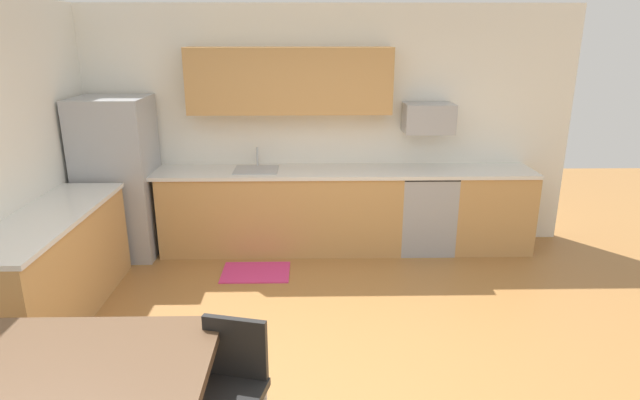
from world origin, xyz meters
name	(u,v)px	position (x,y,z in m)	size (l,w,h in m)	color
ground_plane	(322,367)	(0.00, 0.00, 0.00)	(12.00, 12.00, 0.00)	#9E6B38
wall_back	(317,128)	(0.00, 2.65, 1.35)	(5.80, 0.10, 2.70)	white
cabinet_run_back	(281,212)	(-0.41, 2.30, 0.45)	(2.67, 0.60, 0.90)	tan
cabinet_run_back_right	(489,211)	(1.96, 2.30, 0.45)	(0.88, 0.60, 0.90)	tan
cabinet_run_left	(53,269)	(-2.30, 0.80, 0.45)	(0.60, 2.00, 0.90)	tan
countertop_back	(318,172)	(0.00, 2.30, 0.92)	(4.80, 0.64, 0.04)	silver
countertop_left	(45,218)	(-2.30, 0.80, 0.92)	(0.64, 2.00, 0.04)	silver
upper_cabinets_back	(290,81)	(-0.30, 2.43, 1.90)	(2.20, 0.34, 0.70)	tan
refrigerator	(118,178)	(-2.18, 2.22, 0.88)	(0.76, 0.70, 1.75)	#9EA0A5
oven_range	(425,211)	(1.22, 2.30, 0.46)	(0.60, 0.60, 0.91)	#999BA0
microwave	(428,118)	(1.22, 2.40, 1.50)	(0.54, 0.36, 0.32)	#9EA0A5
sink_basin	(256,175)	(-0.68, 2.30, 0.88)	(0.48, 0.40, 0.14)	#A5A8AD
sink_faucet	(257,158)	(-0.68, 2.48, 1.04)	(0.02, 0.02, 0.24)	#B2B5BA
dining_table	(77,371)	(-1.31, -1.01, 0.70)	(1.40, 0.90, 0.76)	brown
chair_near_table	(230,382)	(-0.55, -0.85, 0.50)	(0.48, 0.48, 0.85)	black
floor_mat	(256,272)	(-0.66, 1.65, 0.01)	(0.70, 0.50, 0.01)	#CC3372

